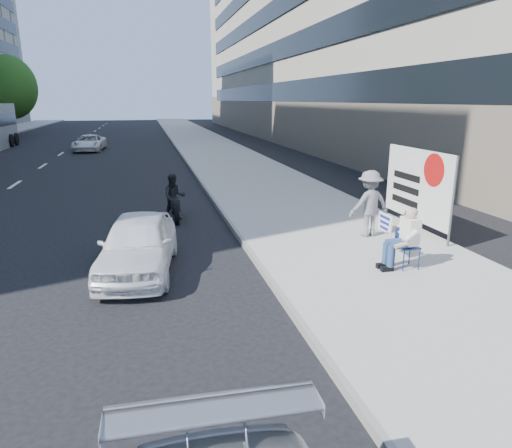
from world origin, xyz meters
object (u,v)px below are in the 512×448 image
object	(u,v)px
seated_protester	(403,235)
protest_banner	(417,185)
jogger	(369,204)
white_sedan_near	(138,244)
motorcycle	(174,199)
white_sedan_far	(89,143)

from	to	relation	value
seated_protester	protest_banner	xyz separation A→B (m)	(1.88, 2.53, 0.53)
jogger	white_sedan_near	size ratio (longest dim) A/B	0.47
protest_banner	jogger	bearing A→B (deg)	-172.09
protest_banner	motorcycle	world-z (taller)	protest_banner
seated_protester	white_sedan_near	xyz separation A→B (m)	(-5.41, 1.48, -0.25)
white_sedan_near	white_sedan_far	distance (m)	25.83
seated_protester	motorcycle	distance (m)	7.25
jogger	white_sedan_near	distance (m)	5.89
seated_protester	jogger	world-z (taller)	jogger
white_sedan_near	protest_banner	bearing A→B (deg)	16.09
seated_protester	white_sedan_far	size ratio (longest dim) A/B	0.32
white_sedan_far	protest_banner	bearing A→B (deg)	-61.47
jogger	white_sedan_near	xyz separation A→B (m)	(-5.81, -0.84, -0.39)
seated_protester	white_sedan_far	bearing A→B (deg)	108.49
jogger	white_sedan_far	xyz separation A→B (m)	(-9.45, 24.73, -0.44)
protest_banner	motorcycle	distance (m)	7.08
seated_protester	motorcycle	world-z (taller)	seated_protester
white_sedan_near	white_sedan_far	xyz separation A→B (m)	(-3.64, 25.57, -0.05)
white_sedan_near	motorcycle	world-z (taller)	motorcycle
seated_protester	motorcycle	bearing A→B (deg)	127.01
seated_protester	protest_banner	world-z (taller)	protest_banner
seated_protester	white_sedan_far	world-z (taller)	seated_protester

